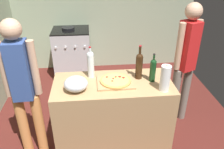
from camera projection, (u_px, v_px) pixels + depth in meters
ground_plane at (104, 108)px, 3.64m from camera, size 3.80×3.63×0.02m
kitchen_wall_rear at (97, 4)px, 4.38m from camera, size 3.80×0.10×2.60m
counter at (113, 116)px, 2.72m from camera, size 1.31×0.61×0.92m
cutting_board at (115, 82)px, 2.49m from camera, size 0.40×0.32×0.02m
pizza at (115, 80)px, 2.48m from camera, size 0.34×0.34×0.03m
mixing_bowl at (76, 84)px, 2.33m from camera, size 0.25×0.25×0.15m
paper_towel_roll at (165, 78)px, 2.31m from camera, size 0.10×0.10×0.28m
wine_bottle_clear at (153, 69)px, 2.47m from camera, size 0.07×0.07×0.33m
wine_bottle_amber at (139, 65)px, 2.52m from camera, size 0.08×0.08×0.39m
wine_bottle_green at (91, 63)px, 2.55m from camera, size 0.08×0.08×0.37m
stove at (72, 53)px, 4.39m from camera, size 0.67×0.61×0.97m
person_in_stripes at (23, 86)px, 2.37m from camera, size 0.37×0.21×1.67m
person_in_red at (186, 60)px, 2.93m from camera, size 0.34×0.26×1.68m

